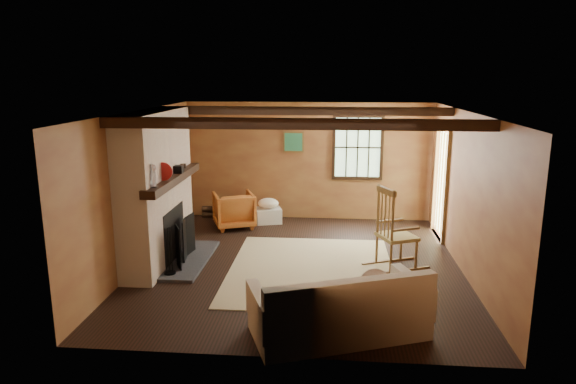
# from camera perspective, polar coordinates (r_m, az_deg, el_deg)

# --- Properties ---
(ground) EXTENTS (5.50, 5.50, 0.00)m
(ground) POSITION_cam_1_polar(r_m,az_deg,el_deg) (8.20, 1.23, -8.06)
(ground) COLOR black
(ground) RESTS_ON ground
(room_envelope) EXTENTS (5.02, 5.52, 2.44)m
(room_envelope) POSITION_cam_1_polar(r_m,az_deg,el_deg) (8.01, 2.99, 3.55)
(room_envelope) COLOR #A06B38
(room_envelope) RESTS_ON ground
(fireplace) EXTENTS (1.02, 2.30, 2.40)m
(fireplace) POSITION_cam_1_polar(r_m,az_deg,el_deg) (8.31, -14.23, -0.22)
(fireplace) COLOR #9A603B
(fireplace) RESTS_ON ground
(rug) EXTENTS (2.50, 3.00, 0.01)m
(rug) POSITION_cam_1_polar(r_m,az_deg,el_deg) (8.00, 2.58, -8.59)
(rug) COLOR tan
(rug) RESTS_ON ground
(rocking_chair) EXTENTS (1.05, 0.82, 1.29)m
(rocking_chair) POSITION_cam_1_polar(r_m,az_deg,el_deg) (8.08, 11.73, -4.56)
(rocking_chair) COLOR #A38C4F
(rocking_chair) RESTS_ON ground
(sofa) EXTENTS (2.18, 1.52, 0.81)m
(sofa) POSITION_cam_1_polar(r_m,az_deg,el_deg) (6.03, 5.92, -13.18)
(sofa) COLOR white
(sofa) RESTS_ON ground
(firewood_pile) EXTENTS (0.66, 0.12, 0.24)m
(firewood_pile) POSITION_cam_1_polar(r_m,az_deg,el_deg) (10.88, -7.80, -2.21)
(firewood_pile) COLOR #533323
(firewood_pile) RESTS_ON ground
(laundry_basket) EXTENTS (0.59, 0.51, 0.30)m
(laundry_basket) POSITION_cam_1_polar(r_m,az_deg,el_deg) (10.41, -2.19, -2.62)
(laundry_basket) COLOR silver
(laundry_basket) RESTS_ON ground
(basket_pillow) EXTENTS (0.45, 0.38, 0.21)m
(basket_pillow) POSITION_cam_1_polar(r_m,az_deg,el_deg) (10.35, -2.20, -1.26)
(basket_pillow) COLOR white
(basket_pillow) RESTS_ON laundry_basket
(armchair) EXTENTS (0.97, 0.98, 0.69)m
(armchair) POSITION_cam_1_polar(r_m,az_deg,el_deg) (10.11, -6.03, -1.99)
(armchair) COLOR #BF6026
(armchair) RESTS_ON ground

